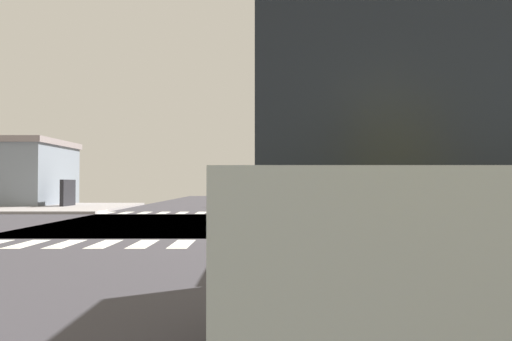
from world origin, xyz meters
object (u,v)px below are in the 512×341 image
street_lamp (341,135)px  box_truck_leading_2 (475,126)px  traffic_signal_mast (338,125)px  suv_farside_2 (371,207)px

street_lamp → box_truck_leading_2: size_ratio=1.24×
traffic_signal_mast → box_truck_leading_2: (-0.58, -18.86, -2.06)m
street_lamp → box_truck_leading_2: (-2.73, -31.12, -2.69)m
traffic_signal_mast → suv_farside_2: traffic_signal_mast is taller
traffic_signal_mast → street_lamp: 12.47m
traffic_signal_mast → street_lamp: size_ratio=0.74×
box_truck_leading_2 → suv_farside_2: bearing=-119.0°
box_truck_leading_2 → street_lamp: bearing=85.0°
traffic_signal_mast → suv_farside_2: 24.75m
street_lamp → traffic_signal_mast: bearing=-99.9°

